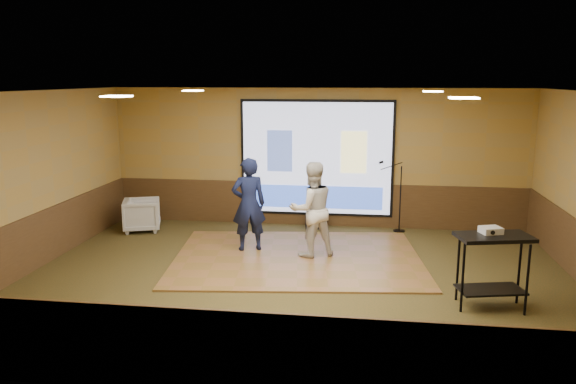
# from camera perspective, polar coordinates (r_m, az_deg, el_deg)

# --- Properties ---
(ground) EXTENTS (9.00, 9.00, 0.00)m
(ground) POSITION_cam_1_polar(r_m,az_deg,el_deg) (9.20, 0.90, -8.89)
(ground) COLOR #2E3719
(ground) RESTS_ON ground
(room_shell) EXTENTS (9.04, 7.04, 3.02)m
(room_shell) POSITION_cam_1_polar(r_m,az_deg,el_deg) (8.69, 0.94, 4.16)
(room_shell) COLOR #A78845
(room_shell) RESTS_ON ground
(wainscot_back) EXTENTS (9.00, 0.04, 0.95)m
(wainscot_back) POSITION_cam_1_polar(r_m,az_deg,el_deg) (12.39, 2.88, -1.23)
(wainscot_back) COLOR #472F17
(wainscot_back) RESTS_ON ground
(wainscot_front) EXTENTS (9.00, 0.04, 0.95)m
(wainscot_front) POSITION_cam_1_polar(r_m,az_deg,el_deg) (5.86, -3.43, -16.31)
(wainscot_front) COLOR #472F17
(wainscot_front) RESTS_ON ground
(wainscot_left) EXTENTS (0.04, 7.00, 0.95)m
(wainscot_left) POSITION_cam_1_polar(r_m,az_deg,el_deg) (10.54, -24.12, -4.53)
(wainscot_left) COLOR #472F17
(wainscot_left) RESTS_ON ground
(projector_screen) EXTENTS (3.32, 0.06, 2.52)m
(projector_screen) POSITION_cam_1_polar(r_m,az_deg,el_deg) (12.16, 2.90, 3.32)
(projector_screen) COLOR black
(projector_screen) RESTS_ON room_shell
(downlight_nw) EXTENTS (0.32, 0.32, 0.02)m
(downlight_nw) POSITION_cam_1_polar(r_m,az_deg,el_deg) (10.85, -9.64, 10.11)
(downlight_nw) COLOR #FFE5BF
(downlight_nw) RESTS_ON room_shell
(downlight_ne) EXTENTS (0.32, 0.32, 0.02)m
(downlight_ne) POSITION_cam_1_polar(r_m,az_deg,el_deg) (10.42, 14.49, 9.86)
(downlight_ne) COLOR #FFE5BF
(downlight_ne) RESTS_ON room_shell
(downlight_sw) EXTENTS (0.32, 0.32, 0.02)m
(downlight_sw) POSITION_cam_1_polar(r_m,az_deg,el_deg) (7.77, -17.01, 9.28)
(downlight_sw) COLOR #FFE5BF
(downlight_sw) RESTS_ON room_shell
(downlight_se) EXTENTS (0.32, 0.32, 0.02)m
(downlight_se) POSITION_cam_1_polar(r_m,az_deg,el_deg) (7.15, 17.43, 9.10)
(downlight_se) COLOR #FFE5BF
(downlight_se) RESTS_ON room_shell
(dance_floor) EXTENTS (4.75, 3.83, 0.03)m
(dance_floor) POSITION_cam_1_polar(r_m,az_deg,el_deg) (10.22, 0.96, -6.68)
(dance_floor) COLOR brown
(dance_floor) RESTS_ON ground
(player_left) EXTENTS (0.74, 0.62, 1.75)m
(player_left) POSITION_cam_1_polar(r_m,az_deg,el_deg) (10.44, -4.01, -1.25)
(player_left) COLOR #13193C
(player_left) RESTS_ON dance_floor
(player_right) EXTENTS (1.04, 0.95, 1.72)m
(player_right) POSITION_cam_1_polar(r_m,az_deg,el_deg) (10.08, 2.44, -1.76)
(player_right) COLOR silver
(player_right) RESTS_ON dance_floor
(av_table) EXTENTS (1.01, 0.53, 1.07)m
(av_table) POSITION_cam_1_polar(r_m,az_deg,el_deg) (8.39, 20.09, -6.11)
(av_table) COLOR black
(av_table) RESTS_ON ground
(projector) EXTENTS (0.34, 0.31, 0.09)m
(projector) POSITION_cam_1_polar(r_m,az_deg,el_deg) (8.38, 19.90, -3.66)
(projector) COLOR silver
(projector) RESTS_ON av_table
(mic_stand) EXTENTS (0.59, 0.24, 1.52)m
(mic_stand) POSITION_cam_1_polar(r_m,az_deg,el_deg) (12.09, 11.03, -1.66)
(mic_stand) COLOR black
(mic_stand) RESTS_ON ground
(banquet_chair) EXTENTS (0.95, 0.94, 0.69)m
(banquet_chair) POSITION_cam_1_polar(r_m,az_deg,el_deg) (12.35, -14.61, -2.26)
(banquet_chair) COLOR gray
(banquet_chair) RESTS_ON ground
(duffel_bag) EXTENTS (0.50, 0.36, 0.29)m
(duffel_bag) POSITION_cam_1_polar(r_m,az_deg,el_deg) (12.24, 2.89, -2.99)
(duffel_bag) COLOR black
(duffel_bag) RESTS_ON ground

